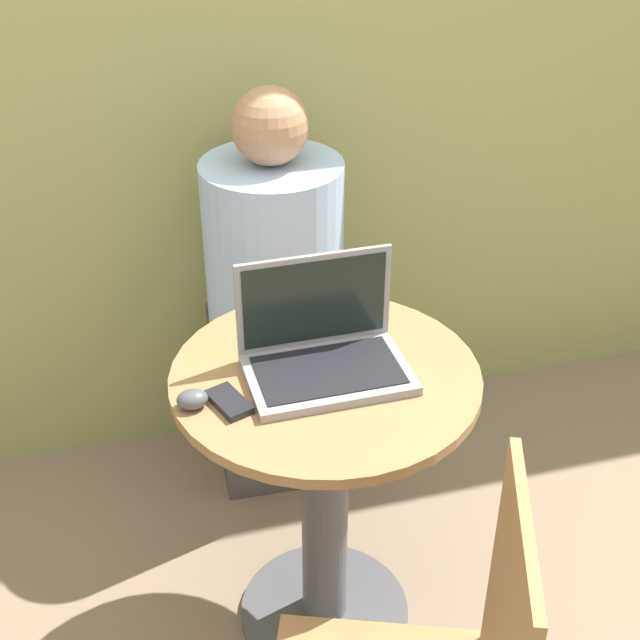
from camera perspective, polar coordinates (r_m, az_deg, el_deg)
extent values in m
plane|color=#7F6B56|center=(2.39, 0.28, -18.20)|extent=(12.00, 12.00, 0.00)
cube|color=#939956|center=(2.41, -5.47, 19.13)|extent=(7.00, 0.05, 2.60)
cylinder|color=#4C4C51|center=(2.38, 0.28, -18.05)|extent=(0.43, 0.43, 0.02)
cylinder|color=#4C4C51|center=(2.12, 0.31, -11.76)|extent=(0.11, 0.11, 0.71)
cylinder|color=olive|center=(1.88, 0.34, -3.70)|extent=(0.66, 0.66, 0.02)
cube|color=gray|center=(1.85, 0.66, -3.48)|extent=(0.34, 0.22, 0.02)
cube|color=black|center=(1.84, 0.66, -3.19)|extent=(0.30, 0.18, 0.00)
cube|color=gray|center=(1.87, -0.26, 1.31)|extent=(0.34, 0.01, 0.21)
cube|color=black|center=(1.87, -0.21, 1.22)|extent=(0.31, 0.00, 0.19)
cube|color=black|center=(1.79, -5.84, -5.24)|extent=(0.09, 0.12, 0.02)
ellipsoid|color=#4C4C51|center=(1.78, -8.17, -5.05)|extent=(0.06, 0.05, 0.04)
cube|color=#9E7042|center=(1.51, 11.89, -19.05)|extent=(0.15, 0.35, 0.49)
cube|color=#4C4742|center=(2.74, -3.14, -3.75)|extent=(0.38, 0.53, 0.46)
cylinder|color=#9EBCE5|center=(2.37, -2.96, 4.10)|extent=(0.37, 0.37, 0.53)
sphere|color=#A87A56|center=(2.22, -3.22, 12.29)|extent=(0.19, 0.19, 0.19)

